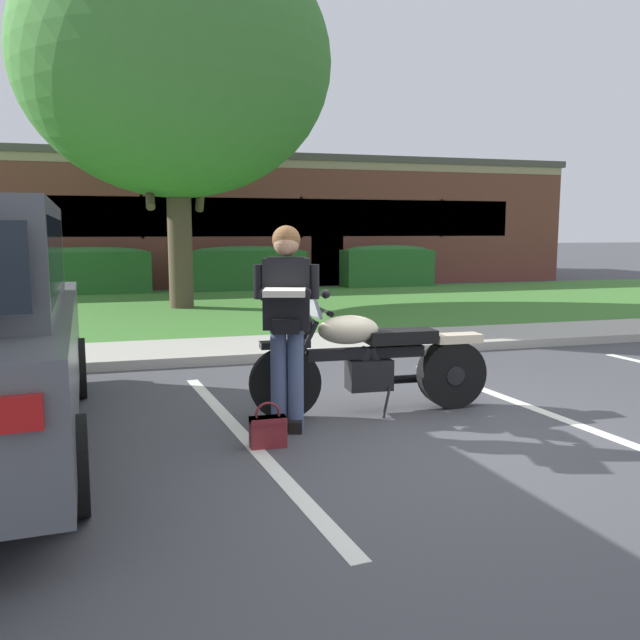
% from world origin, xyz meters
% --- Properties ---
extents(ground_plane, '(140.00, 140.00, 0.00)m').
position_xyz_m(ground_plane, '(0.00, 0.00, 0.00)').
color(ground_plane, '#424247').
extents(curb_strip, '(60.00, 0.20, 0.12)m').
position_xyz_m(curb_strip, '(0.00, 3.22, 0.06)').
color(curb_strip, '#ADA89E').
rests_on(curb_strip, ground).
extents(concrete_walk, '(60.00, 1.50, 0.08)m').
position_xyz_m(concrete_walk, '(0.00, 4.07, 0.04)').
color(concrete_walk, '#ADA89E').
rests_on(concrete_walk, ground).
extents(grass_lawn, '(60.00, 8.17, 0.06)m').
position_xyz_m(grass_lawn, '(0.00, 8.91, 0.03)').
color(grass_lawn, '#3D752D').
rests_on(grass_lawn, ground).
extents(stall_stripe_0, '(0.57, 4.39, 0.01)m').
position_xyz_m(stall_stripe_0, '(-1.27, 0.20, 0.00)').
color(stall_stripe_0, silver).
rests_on(stall_stripe_0, ground).
extents(stall_stripe_1, '(0.57, 4.39, 0.01)m').
position_xyz_m(stall_stripe_1, '(1.50, 0.20, 0.00)').
color(stall_stripe_1, silver).
rests_on(stall_stripe_1, ground).
extents(motorcycle, '(2.24, 0.82, 1.26)m').
position_xyz_m(motorcycle, '(0.05, 0.61, 0.49)').
color(motorcycle, black).
rests_on(motorcycle, ground).
extents(rider_person, '(0.54, 0.64, 1.70)m').
position_xyz_m(rider_person, '(-0.89, 0.29, 1.01)').
color(rider_person, black).
rests_on(rider_person, ground).
extents(handbag, '(0.28, 0.13, 0.36)m').
position_xyz_m(handbag, '(-1.13, -0.09, 0.14)').
color(handbag, maroon).
rests_on(handbag, ground).
extents(shade_tree, '(6.25, 6.25, 7.63)m').
position_xyz_m(shade_tree, '(-1.12, 9.04, 4.96)').
color(shade_tree, '#4C3D2D').
rests_on(shade_tree, ground).
extents(hedge_left, '(2.97, 0.90, 1.24)m').
position_xyz_m(hedge_left, '(-3.10, 12.88, 0.65)').
color(hedge_left, '#286028').
rests_on(hedge_left, ground).
extents(hedge_center_left, '(3.12, 0.90, 1.24)m').
position_xyz_m(hedge_center_left, '(0.95, 12.88, 0.65)').
color(hedge_center_left, '#286028').
rests_on(hedge_center_left, ground).
extents(hedge_center_right, '(2.61, 0.90, 1.24)m').
position_xyz_m(hedge_center_right, '(5.01, 12.88, 0.65)').
color(hedge_center_right, '#286028').
rests_on(hedge_center_right, ground).
extents(brick_building, '(26.91, 8.59, 3.89)m').
position_xyz_m(brick_building, '(-1.78, 18.27, 1.95)').
color(brick_building, brown).
rests_on(brick_building, ground).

